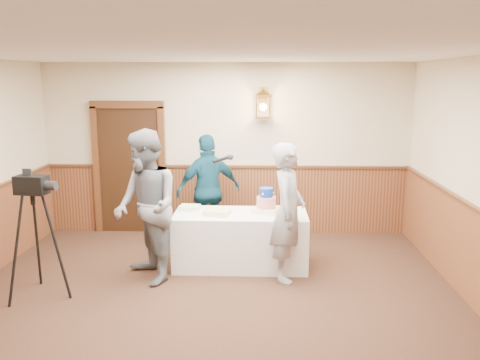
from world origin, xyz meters
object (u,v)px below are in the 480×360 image
object	(u,v)px
sheet_cake_green	(190,208)
assistant_p	(209,190)
interviewer	(146,207)
baker	(288,212)
tv_camera_rig	(37,243)
sheet_cake_yellow	(217,213)
display_table	(241,240)
tiered_cake	(266,203)

from	to	relation	value
sheet_cake_green	assistant_p	distance (m)	0.78
interviewer	baker	distance (m)	1.78
interviewer	tv_camera_rig	world-z (taller)	interviewer
interviewer	assistant_p	xyz separation A→B (m)	(0.64, 1.46, -0.11)
sheet_cake_yellow	tv_camera_rig	distance (m)	2.27
tv_camera_rig	sheet_cake_yellow	bearing A→B (deg)	33.11
display_table	baker	xyz separation A→B (m)	(0.62, -0.43, 0.51)
sheet_cake_yellow	sheet_cake_green	world-z (taller)	sheet_cake_yellow
tiered_cake	sheet_cake_yellow	xyz separation A→B (m)	(-0.66, -0.17, -0.10)
tv_camera_rig	sheet_cake_green	bearing A→B (deg)	44.38
tiered_cake	assistant_p	xyz separation A→B (m)	(-0.87, 0.83, -0.02)
display_table	interviewer	world-z (taller)	interviewer
sheet_cake_yellow	baker	bearing A→B (deg)	-19.14
baker	assistant_p	xyz separation A→B (m)	(-1.14, 1.33, -0.02)
sheet_cake_yellow	interviewer	world-z (taller)	interviewer
tiered_cake	display_table	bearing A→B (deg)	-169.52
display_table	assistant_p	bearing A→B (deg)	120.20
tv_camera_rig	assistant_p	bearing A→B (deg)	54.74
display_table	sheet_cake_yellow	size ratio (longest dim) A/B	5.59
assistant_p	tiered_cake	bearing A→B (deg)	111.48
tiered_cake	sheet_cake_green	xyz separation A→B (m)	(-1.06, 0.08, -0.10)
tiered_cake	sheet_cake_yellow	world-z (taller)	tiered_cake
sheet_cake_green	baker	distance (m)	1.45
sheet_cake_green	assistant_p	world-z (taller)	assistant_p
tv_camera_rig	display_table	bearing A→B (deg)	32.22
tiered_cake	assistant_p	size ratio (longest dim) A/B	0.23
sheet_cake_green	tiered_cake	bearing A→B (deg)	-4.38
baker	assistant_p	world-z (taller)	baker
sheet_cake_green	baker	xyz separation A→B (m)	(1.33, -0.57, 0.10)
interviewer	assistant_p	bearing A→B (deg)	124.45
tiered_cake	tv_camera_rig	distance (m)	2.94
assistant_p	display_table	bearing A→B (deg)	95.43
sheet_cake_green	interviewer	distance (m)	0.86
assistant_p	baker	bearing A→B (deg)	105.89
display_table	tv_camera_rig	world-z (taller)	tv_camera_rig
tiered_cake	interviewer	distance (m)	1.64
tiered_cake	sheet_cake_yellow	bearing A→B (deg)	-165.52
tiered_cake	baker	xyz separation A→B (m)	(0.27, -0.49, 0.00)
sheet_cake_yellow	assistant_p	xyz separation A→B (m)	(-0.21, 1.00, 0.08)
display_table	sheet_cake_yellow	distance (m)	0.52
sheet_cake_green	baker	world-z (taller)	baker
baker	sheet_cake_green	bearing A→B (deg)	79.25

